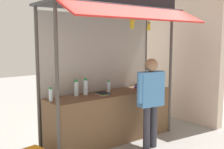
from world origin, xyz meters
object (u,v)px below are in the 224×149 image
Objects in this scene: banana_bunch_leftmost at (132,24)px; vendor_person at (151,95)px; water_bottle_front_right at (109,87)px; water_bottle_far_left at (51,95)px; magazine_stack_back_left at (103,94)px; magazine_stack_back_right at (142,87)px; water_bottle_center at (86,87)px; banana_bunch_inner_left at (149,27)px; water_bottle_far_right at (145,81)px; water_bottle_mid_left at (76,88)px.

vendor_person is at bearing -55.23° from banana_bunch_leftmost.
water_bottle_far_left is at bearing -178.83° from water_bottle_front_right.
vendor_person is (0.58, -0.65, 0.01)m from magazine_stack_back_left.
banana_bunch_leftmost is (-0.60, -0.36, 1.22)m from magazine_stack_back_right.
water_bottle_front_right is at bearing -8.07° from water_bottle_center.
water_bottle_center is 1.14× the size of banana_bunch_leftmost.
banana_bunch_inner_left is (1.02, -0.57, 1.09)m from water_bottle_center.
banana_bunch_leftmost reaches higher than water_bottle_far_left.
banana_bunch_inner_left is at bearing -129.62° from water_bottle_far_right.
water_bottle_far_right is 1.06× the size of magazine_stack_back_left.
banana_bunch_inner_left reaches higher than vendor_person.
water_bottle_center is at bearing 175.81° from water_bottle_far_right.
water_bottle_center is 0.98× the size of magazine_stack_back_right.
water_bottle_mid_left reaches higher than water_bottle_front_right.
vendor_person reaches higher than magazine_stack_back_left.
water_bottle_center is at bearing -7.12° from water_bottle_mid_left.
vendor_person is (-0.40, -0.65, -0.01)m from magazine_stack_back_right.
water_bottle_mid_left is 1.41m from magazine_stack_back_right.
water_bottle_center reaches higher than magazine_stack_back_right.
vendor_person is (0.33, -0.79, -0.07)m from water_bottle_front_right.
water_bottle_far_left is at bearing 162.74° from vendor_person.
magazine_stack_back_right is at bearing -151.14° from water_bottle_far_right.
water_bottle_far_right reaches higher than magazine_stack_back_right.
banana_bunch_inner_left reaches higher than water_bottle_far_right.
vendor_person is at bearing -122.02° from magazine_stack_back_right.
banana_bunch_leftmost is (-0.41, -0.00, 0.03)m from banana_bunch_inner_left.
magazine_stack_back_left is 0.96× the size of banana_bunch_leftmost.
water_bottle_front_right is 0.77× the size of water_bottle_mid_left.
water_bottle_far_left is at bearing 160.27° from banana_bunch_leftmost.
vendor_person is (0.20, -0.29, -1.23)m from banana_bunch_leftmost.
water_bottle_center is 0.19× the size of vendor_person.
water_bottle_mid_left is at bearing 147.59° from vendor_person.
water_bottle_far_left reaches higher than water_bottle_front_right.
vendor_person is (0.98, -0.88, -0.10)m from water_bottle_mid_left.
water_bottle_mid_left is 0.18× the size of vendor_person.
water_bottle_center is at bearing 171.93° from water_bottle_front_right.
water_bottle_center is 1.19× the size of magazine_stack_back_left.
water_bottle_far_left is 0.73× the size of magazine_stack_back_right.
magazine_stack_back_right is 1.41m from banana_bunch_leftmost.
magazine_stack_back_left is 1.49m from banana_bunch_inner_left.
magazine_stack_back_right is (0.74, -0.14, -0.06)m from water_bottle_front_right.
water_bottle_far_right is at bearing 5.09° from magazine_stack_back_left.
banana_bunch_leftmost is 1.28m from vendor_person.
magazine_stack_back_right is (1.39, -0.23, -0.09)m from water_bottle_mid_left.
water_bottle_center is at bearing 142.58° from vendor_person.
water_bottle_center is 0.33m from magazine_stack_back_left.
water_bottle_far_left is (-0.54, -0.11, -0.03)m from water_bottle_mid_left.
water_bottle_mid_left is 0.48m from magazine_stack_back_left.
magazine_stack_back_right is at bearing 30.87° from banana_bunch_leftmost.
banana_bunch_inner_left is (0.54, -0.50, 1.13)m from water_bottle_front_right.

